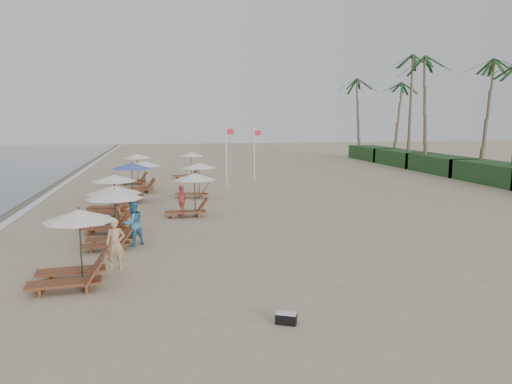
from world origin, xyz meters
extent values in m
plane|color=tan|center=(0.00, 0.00, 0.00)|extent=(160.00, 160.00, 0.00)
cube|color=#6B5E4C|center=(-12.50, 10.00, 0.00)|extent=(3.20, 140.00, 0.01)
cube|color=white|center=(-11.20, 10.00, 0.01)|extent=(0.50, 140.00, 0.02)
cube|color=#193D1C|center=(22.00, 14.50, 0.80)|extent=(3.20, 8.00, 1.60)
cube|color=#193D1C|center=(22.00, 22.00, 0.80)|extent=(3.20, 8.00, 1.60)
cube|color=#193D1C|center=(22.00, 29.50, 0.80)|extent=(3.20, 8.00, 1.60)
cube|color=#193D1C|center=(22.00, 37.00, 0.80)|extent=(3.20, 8.00, 1.60)
cylinder|color=brown|center=(22.90, 18.00, 4.90)|extent=(0.36, 0.36, 9.80)
cylinder|color=brown|center=(21.10, 23.20, 5.30)|extent=(0.36, 0.36, 10.60)
cylinder|color=brown|center=(22.00, 28.40, 5.70)|extent=(0.36, 0.36, 11.40)
cylinder|color=brown|center=(22.90, 33.60, 4.50)|extent=(0.36, 0.36, 9.00)
cylinder|color=brown|center=(21.10, 38.80, 4.90)|extent=(0.36, 0.36, 9.80)
cylinder|color=black|center=(-6.21, -3.55, 1.13)|extent=(0.05, 0.05, 2.26)
cone|color=white|center=(-6.21, -3.55, 2.16)|extent=(2.15, 2.15, 0.35)
cylinder|color=black|center=(-5.55, 0.79, 1.11)|extent=(0.05, 0.05, 2.22)
cone|color=white|center=(-5.55, 0.79, 2.12)|extent=(2.25, 2.25, 0.35)
cylinder|color=black|center=(-5.84, 3.60, 1.00)|extent=(0.05, 0.05, 1.99)
cone|color=white|center=(-5.84, 3.60, 1.89)|extent=(2.44, 2.44, 0.35)
cylinder|color=black|center=(-6.17, 7.54, 1.03)|extent=(0.05, 0.05, 2.05)
cone|color=white|center=(-6.17, 7.54, 1.95)|extent=(2.36, 2.36, 0.35)
cylinder|color=black|center=(-5.49, 11.44, 1.15)|extent=(0.05, 0.05, 2.31)
cone|color=#3D56B6|center=(-5.49, 11.44, 2.21)|extent=(2.40, 2.40, 0.35)
cylinder|color=black|center=(-4.88, 15.28, 1.05)|extent=(0.05, 0.05, 2.09)
cone|color=white|center=(-4.88, 15.28, 1.99)|extent=(2.30, 2.30, 0.35)
cylinder|color=black|center=(-5.51, 19.66, 1.14)|extent=(0.05, 0.05, 2.28)
cone|color=white|center=(-5.51, 19.66, 2.18)|extent=(2.17, 2.17, 0.35)
cylinder|color=black|center=(-2.05, 6.55, 1.07)|extent=(0.05, 0.05, 2.15)
cone|color=white|center=(-2.05, 6.55, 2.05)|extent=(2.24, 2.24, 0.35)
cylinder|color=black|center=(-1.37, 12.51, 1.07)|extent=(0.05, 0.05, 2.15)
cone|color=white|center=(-1.37, 12.51, 2.05)|extent=(2.24, 2.24, 0.35)
cylinder|color=black|center=(-1.21, 22.75, 1.07)|extent=(0.05, 0.05, 2.15)
cone|color=white|center=(-1.21, 22.75, 2.05)|extent=(2.24, 2.24, 0.35)
imported|color=tan|center=(-5.33, -2.17, 0.87)|extent=(0.64, 0.42, 1.75)
imported|color=teal|center=(-4.92, 0.89, 0.91)|extent=(1.12, 1.07, 1.81)
imported|color=#8C6547|center=(-5.70, 3.85, 0.74)|extent=(0.93, 1.10, 1.48)
imported|color=#D45554|center=(-2.74, 6.44, 0.80)|extent=(0.71, 1.02, 1.60)
cube|color=black|center=(-0.83, -7.54, 0.13)|extent=(0.57, 0.45, 0.26)
cube|color=silver|center=(-0.83, -7.54, 0.27)|extent=(0.55, 0.42, 0.04)
cylinder|color=silver|center=(1.09, 17.35, 2.23)|extent=(0.08, 0.08, 4.46)
cube|color=red|center=(1.37, 17.35, 4.06)|extent=(0.55, 0.02, 0.40)
cylinder|color=silver|center=(3.79, 20.31, 2.13)|extent=(0.08, 0.08, 4.27)
cube|color=red|center=(4.07, 20.31, 3.87)|extent=(0.55, 0.02, 0.40)
camera|label=1|loc=(-3.76, -18.47, 5.03)|focal=33.81mm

